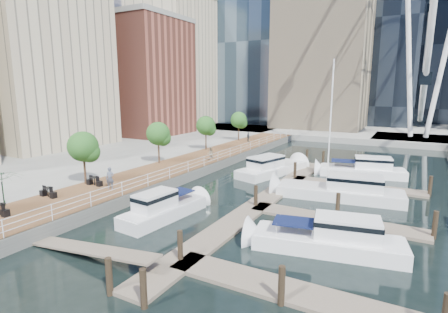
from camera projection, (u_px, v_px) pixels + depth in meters
ground at (160, 237)px, 21.84m from camera, size 520.00×520.00×0.00m
boardwalk at (182, 168)px, 38.91m from camera, size 6.00×60.00×1.00m
seawall at (205, 171)px, 37.49m from camera, size 0.25×60.00×1.00m
land_inland at (33, 148)px, 51.65m from camera, size 48.00×90.00×1.00m
land_far at (367, 117)px, 109.57m from camera, size 200.00×114.00×1.00m
pier at (417, 140)px, 59.91m from camera, size 14.00×12.00×1.00m
railing at (204, 161)px, 37.34m from camera, size 0.10×60.00×1.05m
floating_docks at (326, 204)px, 26.58m from camera, size 16.00×34.00×2.60m
midrise_condos at (101, 63)px, 58.22m from camera, size 19.00×67.00×28.00m
street_trees at (158, 134)px, 38.46m from camera, size 2.60×42.60×4.60m
cafe_tables at (26, 200)px, 24.76m from camera, size 2.50×13.70×0.74m
yacht_foreground at (327, 251)px, 20.01m from camera, size 9.47×4.16×2.15m
pedestrian_near at (110, 178)px, 28.75m from camera, size 0.79×0.69×1.82m
pedestrian_mid at (210, 154)px, 40.31m from camera, size 0.97×0.97×1.58m
pedestrian_far at (248, 137)px, 54.76m from camera, size 0.93×0.89×1.55m
moored_yachts at (339, 203)px, 28.51m from camera, size 23.65×37.31×11.50m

